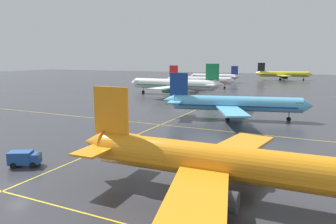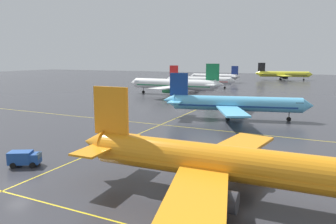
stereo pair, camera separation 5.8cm
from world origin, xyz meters
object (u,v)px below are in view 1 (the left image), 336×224
(airliner_second_row, at_px, (234,104))
(airliner_far_right_stand, at_px, (215,77))
(airliner_far_left_stand, at_px, (199,80))
(airliner_front_gate, at_px, (225,163))
(airliner_third_row, at_px, (175,84))
(airliner_distant_taxiway, at_px, (283,74))
(service_truck_red_van, at_px, (25,158))

(airliner_second_row, height_order, airliner_far_right_stand, airliner_second_row)
(airliner_far_left_stand, bearing_deg, airliner_second_row, -64.44)
(airliner_front_gate, height_order, airliner_second_row, airliner_front_gate)
(airliner_front_gate, relative_size, airliner_third_row, 0.89)
(airliner_far_right_stand, height_order, airliner_distant_taxiway, airliner_distant_taxiway)
(airliner_third_row, xyz_separation_m, airliner_distant_taxiway, (30.76, 113.72, -0.33))
(airliner_front_gate, distance_m, airliner_far_left_stand, 127.89)
(airliner_front_gate, relative_size, airliner_far_left_stand, 1.02)
(airliner_second_row, height_order, service_truck_red_van, airliner_second_row)
(airliner_front_gate, xyz_separation_m, airliner_second_row, (-9.82, 44.30, -0.08))
(airliner_front_gate, xyz_separation_m, airliner_third_row, (-44.09, 85.21, 0.47))
(airliner_distant_taxiway, distance_m, service_truck_red_van, 201.39)
(airliner_third_row, bearing_deg, airliner_second_row, -50.06)
(airliner_far_left_stand, distance_m, airliner_far_right_stand, 40.98)
(service_truck_red_van, bearing_deg, airliner_far_left_stand, 98.45)
(airliner_second_row, height_order, airliner_distant_taxiway, airliner_distant_taxiway)
(airliner_second_row, relative_size, airliner_far_right_stand, 1.09)
(airliner_front_gate, distance_m, service_truck_red_van, 27.93)
(airliner_far_right_stand, height_order, service_truck_red_van, airliner_far_right_stand)
(airliner_far_left_stand, distance_m, airliner_distant_taxiway, 85.87)
(airliner_front_gate, height_order, airliner_far_left_stand, airliner_front_gate)
(airliner_third_row, bearing_deg, airliner_front_gate, -62.64)
(airliner_far_right_stand, bearing_deg, airliner_distant_taxiway, 46.48)
(airliner_front_gate, distance_m, airliner_far_right_stand, 167.83)
(service_truck_red_van, bearing_deg, airliner_far_right_stand, 97.88)
(airliner_distant_taxiway, height_order, service_truck_red_van, airliner_distant_taxiway)
(service_truck_red_van, bearing_deg, airliner_second_row, 68.83)
(airliner_front_gate, height_order, airliner_far_right_stand, airliner_front_gate)
(airliner_front_gate, relative_size, service_truck_red_van, 8.20)
(airliner_third_row, relative_size, airliner_far_right_stand, 1.25)
(airliner_distant_taxiway, relative_size, service_truck_red_van, 8.42)
(airliner_far_right_stand, distance_m, service_truck_red_van, 163.65)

